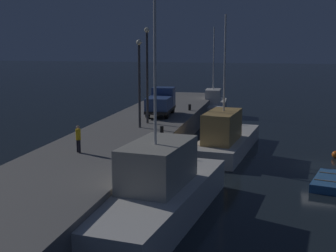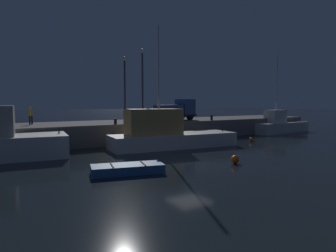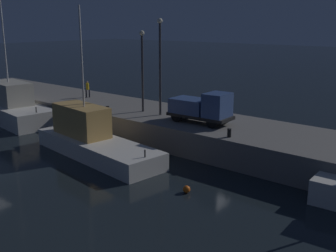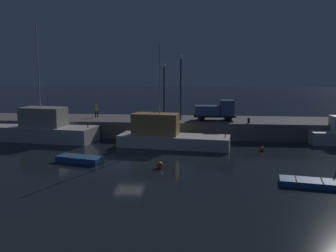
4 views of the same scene
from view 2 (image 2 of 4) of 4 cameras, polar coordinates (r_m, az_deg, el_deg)
ground_plane at (r=20.15m, az=4.06°, el=-7.38°), size 320.00×320.00×0.00m
pier_quay at (r=32.85m, az=-11.15°, el=-1.04°), size 56.52×7.51×2.03m
fishing_boat_blue at (r=43.93m, az=20.43°, el=0.13°), size 9.78×3.42×10.58m
fishing_boat_white at (r=27.37m, az=-0.12°, el=-1.60°), size 12.19×4.72×10.91m
rowboat_white_mid at (r=17.87m, az=-7.73°, el=-8.10°), size 4.44×2.55×0.56m
mooring_buoy_near at (r=20.96m, az=12.68°, el=-6.23°), size 0.56×0.56×0.56m
mooring_buoy_mid at (r=32.92m, az=15.65°, el=-2.50°), size 0.45×0.45×0.45m
lamp_post_west at (r=32.78m, az=-8.26°, el=8.04°), size 0.44×0.44×7.01m
lamp_post_east at (r=33.65m, az=-4.90°, el=8.86°), size 0.44×0.44×8.00m
utility_truck at (r=35.70m, az=1.56°, el=3.11°), size 5.20×2.28×2.51m
dockworker at (r=31.53m, az=-24.76°, el=2.05°), size 0.45×0.45×1.73m
bollard_west at (r=29.83m, az=-10.02°, el=0.92°), size 0.28×0.28×0.57m
bollard_central at (r=36.35m, az=8.33°, el=1.61°), size 0.28×0.28×0.60m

